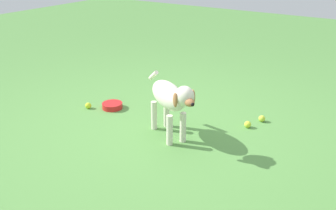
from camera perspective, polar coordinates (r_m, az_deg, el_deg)
name	(u,v)px	position (r m, az deg, el deg)	size (l,w,h in m)	color
ground	(158,129)	(3.59, -1.62, -3.71)	(14.00, 14.00, 0.00)	#548C42
dog	(170,98)	(3.28, 0.38, 1.06)	(0.77, 0.50, 0.59)	silver
tennis_ball_0	(262,119)	(3.84, 14.18, -2.02)	(0.07, 0.07, 0.07)	#C1D73B
tennis_ball_1	(248,124)	(3.68, 12.11, -2.92)	(0.07, 0.07, 0.07)	#CEDE37
tennis_ball_2	(88,106)	(4.11, -12.12, -0.09)	(0.07, 0.07, 0.07)	#C5D828
water_bowl	(112,106)	(4.07, -8.52, -0.10)	(0.22, 0.22, 0.06)	red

